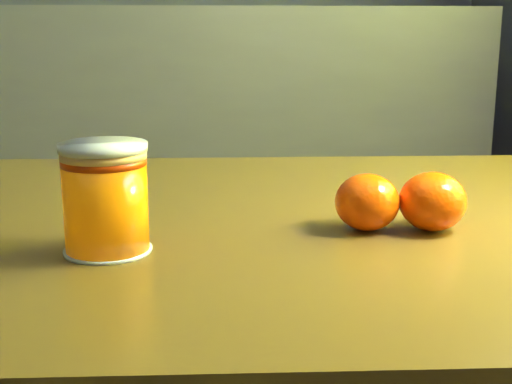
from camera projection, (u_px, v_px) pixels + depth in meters
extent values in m
cube|color=brown|center=(286.00, 235.00, 0.70)|extent=(0.95, 0.70, 0.04)
cylinder|color=orange|center=(106.00, 206.00, 0.58)|extent=(0.07, 0.07, 0.08)
cylinder|color=#EBAD60|center=(103.00, 155.00, 0.57)|extent=(0.07, 0.07, 0.01)
cylinder|color=silver|center=(103.00, 148.00, 0.57)|extent=(0.07, 0.07, 0.00)
ellipsoid|color=#FF4F05|center=(367.00, 202.00, 0.65)|extent=(0.07, 0.07, 0.05)
ellipsoid|color=#FF4F05|center=(433.00, 201.00, 0.65)|extent=(0.06, 0.06, 0.05)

